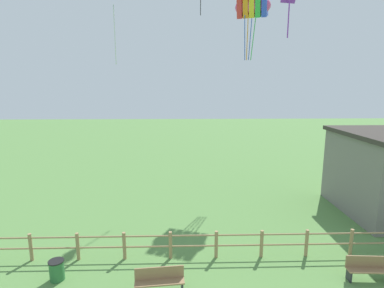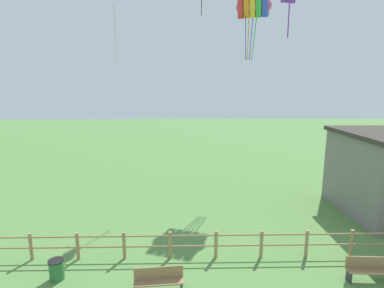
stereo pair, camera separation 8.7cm
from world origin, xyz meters
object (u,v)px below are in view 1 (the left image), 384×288
Objects in this scene: trash_bin at (57,270)px; kite_rainbow_parafoil at (253,7)px; park_bench_near_fence at (160,280)px; park_bench_by_building at (370,268)px; kite_blue_delta at (113,0)px.

trash_bin is 0.17× the size of kite_rainbow_parafoil.
kite_rainbow_parafoil is at bearing 65.96° from park_bench_near_fence.
park_bench_by_building is at bearing 3.43° from park_bench_near_fence.
kite_blue_delta is (-10.35, 6.57, 10.83)m from park_bench_by_building.
park_bench_near_fence reaches higher than trash_bin.
kite_rainbow_parafoil is at bearing 34.72° from kite_blue_delta.
kite_blue_delta is (-2.66, 7.03, 10.83)m from park_bench_near_fence.
park_bench_near_fence is at bearing -11.61° from trash_bin.
kite_rainbow_parafoil is at bearing 99.02° from park_bench_by_building.
park_bench_near_fence is 0.48× the size of kite_blue_delta.
park_bench_by_building is 17.36m from kite_rainbow_parafoil.
kite_rainbow_parafoil reaches higher than park_bench_near_fence.
park_bench_by_building is 2.26× the size of trash_bin.
kite_rainbow_parafoil is 10.27m from kite_blue_delta.
kite_blue_delta reaches higher than park_bench_by_building.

